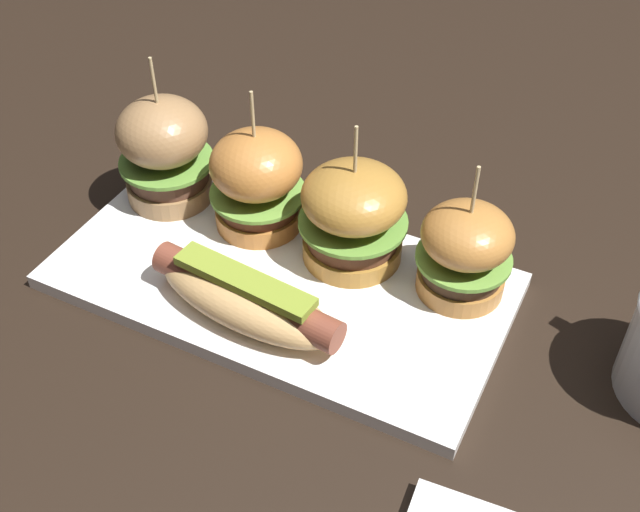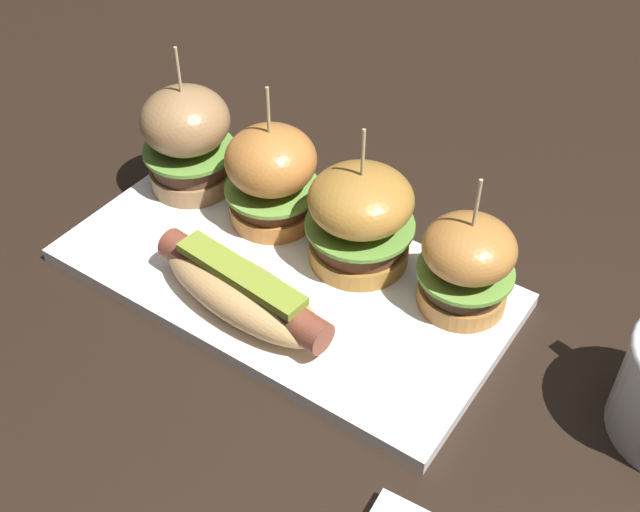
% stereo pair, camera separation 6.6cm
% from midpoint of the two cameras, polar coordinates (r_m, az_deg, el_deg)
% --- Properties ---
extents(ground_plane, '(3.00, 3.00, 0.00)m').
position_cam_midpoint_polar(ground_plane, '(0.72, -5.54, -2.32)').
color(ground_plane, black).
extents(platter_main, '(0.40, 0.21, 0.01)m').
position_cam_midpoint_polar(platter_main, '(0.71, -5.58, -1.92)').
color(platter_main, white).
rests_on(platter_main, ground).
extents(hot_dog, '(0.18, 0.08, 0.05)m').
position_cam_midpoint_polar(hot_dog, '(0.66, -7.94, -3.30)').
color(hot_dog, tan).
rests_on(hot_dog, platter_main).
extents(slider_far_left, '(0.09, 0.09, 0.15)m').
position_cam_midpoint_polar(slider_far_left, '(0.78, -13.60, 7.39)').
color(slider_far_left, '#9D7349').
rests_on(slider_far_left, platter_main).
extents(slider_center_left, '(0.09, 0.09, 0.14)m').
position_cam_midpoint_polar(slider_center_left, '(0.73, -7.18, 5.37)').
color(slider_center_left, '#B97334').
rests_on(slider_center_left, platter_main).
extents(slider_center_right, '(0.10, 0.10, 0.14)m').
position_cam_midpoint_polar(slider_center_right, '(0.69, -0.32, 2.93)').
color(slider_center_right, '#AB7731').
rests_on(slider_center_right, platter_main).
extents(slider_far_right, '(0.08, 0.08, 0.13)m').
position_cam_midpoint_polar(slider_far_right, '(0.67, 7.67, 0.25)').
color(slider_far_right, '#B47536').
rests_on(slider_far_right, platter_main).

